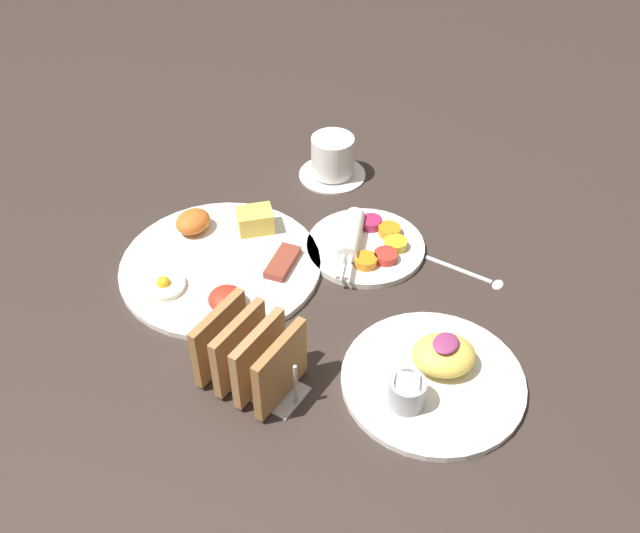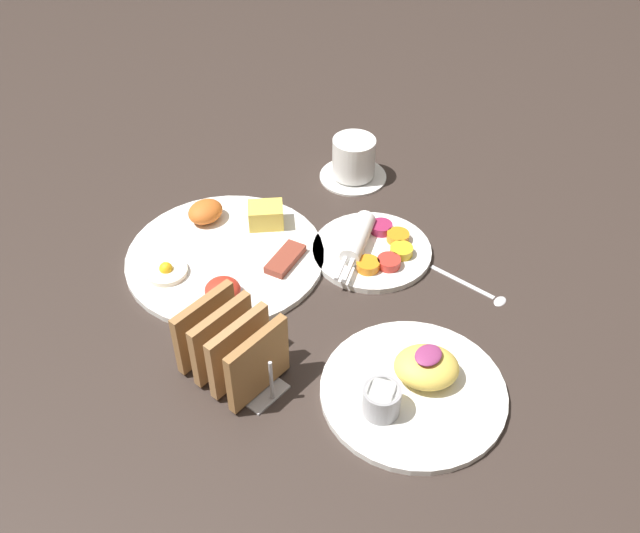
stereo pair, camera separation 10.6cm
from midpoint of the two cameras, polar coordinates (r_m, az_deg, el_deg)
name	(u,v)px [view 1 (the left image)]	position (r m, az deg, el deg)	size (l,w,h in m)	color
ground_plane	(324,315)	(1.03, -2.65, -4.08)	(3.00, 3.00, 0.00)	#332823
plate_breakfast	(221,261)	(1.12, -10.62, 0.34)	(0.31, 0.31, 0.05)	white
plate_condiments	(365,244)	(1.13, 0.96, 1.71)	(0.20, 0.19, 0.04)	white
plate_foreground	(433,375)	(0.94, 5.79, -8.81)	(0.24, 0.24, 0.06)	white
toast_rack	(250,356)	(0.92, -8.95, -7.24)	(0.10, 0.15, 0.10)	#B7B7BC
coffee_cup	(333,159)	(1.28, -1.39, 8.52)	(0.12, 0.12, 0.08)	white
teaspoon	(478,275)	(1.10, 9.86, -0.84)	(0.02, 0.13, 0.01)	silver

